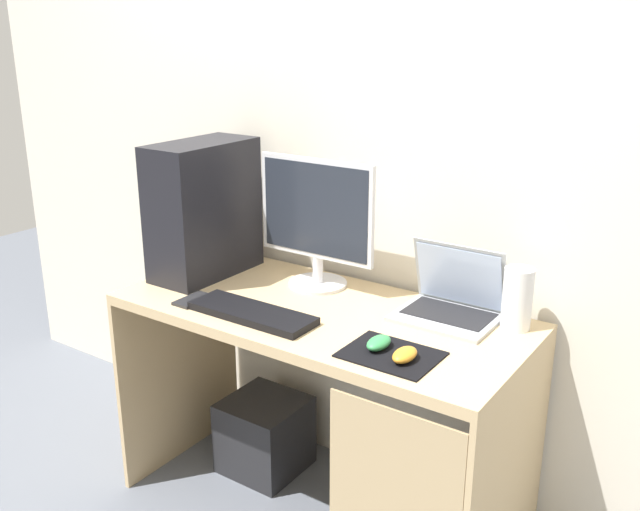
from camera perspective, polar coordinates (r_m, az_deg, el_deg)
ground_plane at (r=2.66m, az=-0.00°, el=-19.69°), size 8.00×8.00×0.00m
wall_back at (r=2.41m, az=4.81°, el=10.21°), size 4.00×0.05×2.60m
desk at (r=2.32m, az=0.19°, el=-8.24°), size 1.33×0.61×0.77m
pc_tower at (r=2.55m, az=-9.34°, el=3.70°), size 0.20×0.41×0.48m
monitor at (r=2.39m, az=-0.30°, el=2.75°), size 0.45×0.20×0.45m
laptop at (r=2.24m, az=10.49°, el=-3.75°), size 0.30×0.24×0.23m
speaker at (r=2.18m, az=15.60°, el=-3.35°), size 0.09×0.09×0.19m
keyboard at (r=2.22m, az=-5.48°, el=-4.64°), size 0.42×0.14×0.02m
mousepad at (r=1.98m, az=5.73°, el=-7.93°), size 0.26×0.20×0.00m
mouse_left at (r=2.00m, az=4.75°, el=-7.01°), size 0.06×0.10×0.03m
mouse_right at (r=1.94m, az=6.83°, el=-7.93°), size 0.06×0.10×0.03m
cell_phone at (r=2.37m, az=-10.16°, el=-3.54°), size 0.07×0.13×0.01m
subwoofer at (r=2.79m, az=-4.46°, el=-14.14°), size 0.28×0.28×0.28m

